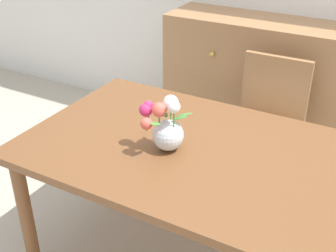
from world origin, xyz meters
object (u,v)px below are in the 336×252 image
flower_vase (166,127)px  dining_table (193,163)px  chair_far (267,119)px  dresser (261,88)px

flower_vase → dining_table: bearing=33.7°
dining_table → chair_far: bearing=83.4°
chair_far → dresser: (-0.20, 0.48, -0.02)m
dining_table → chair_far: (0.10, 0.85, -0.13)m
dresser → flower_vase: bearing=-90.3°
dining_table → dresser: dresser is taller
dresser → dining_table: bearing=-85.6°
dresser → flower_vase: 1.45m
chair_far → flower_vase: flower_vase is taller
dining_table → flower_vase: 0.24m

